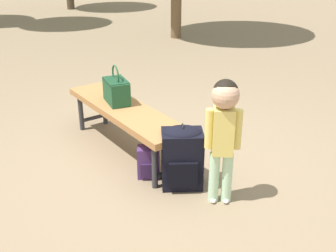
{
  "coord_description": "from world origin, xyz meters",
  "views": [
    {
      "loc": [
        2.52,
        -1.98,
        1.86
      ],
      "look_at": [
        0.1,
        -0.01,
        0.45
      ],
      "focal_mm": 44.02,
      "sensor_mm": 36.0,
      "label": 1
    }
  ],
  "objects": [
    {
      "name": "ground_plane",
      "position": [
        0.0,
        0.0,
        0.0
      ],
      "size": [
        40.0,
        40.0,
        0.0
      ],
      "primitive_type": "plane",
      "color": "#7F6B51",
      "rests_on": "ground"
    },
    {
      "name": "handbag",
      "position": [
        -0.63,
        -0.04,
        0.58
      ],
      "size": [
        0.36,
        0.26,
        0.37
      ],
      "color": "#1E4C2D",
      "rests_on": "park_bench"
    },
    {
      "name": "backpack_large",
      "position": [
        0.32,
        -0.04,
        0.28
      ],
      "size": [
        0.39,
        0.41,
        0.56
      ],
      "color": "black",
      "rests_on": "ground"
    },
    {
      "name": "child_standing",
      "position": [
        0.68,
        0.04,
        0.66
      ],
      "size": [
        0.2,
        0.21,
        0.99
      ],
      "color": "#B2D8B2",
      "rests_on": "ground"
    },
    {
      "name": "park_bench",
      "position": [
        -0.48,
        -0.05,
        0.39
      ],
      "size": [
        1.62,
        0.5,
        0.45
      ],
      "color": "#9E6B3D",
      "rests_on": "ground"
    },
    {
      "name": "backpack_small",
      "position": [
        0.04,
        -0.17,
        0.16
      ],
      "size": [
        0.22,
        0.23,
        0.32
      ],
      "color": "#4C2D66",
      "rests_on": "ground"
    }
  ]
}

